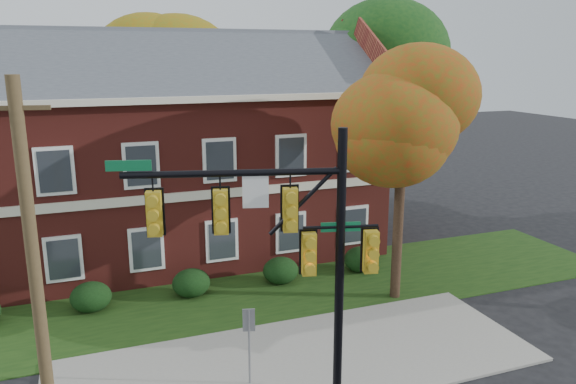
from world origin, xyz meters
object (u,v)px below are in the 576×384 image
object	(u,v)px
tree_near_right	(411,116)
tree_far_rear	(163,52)
hedge_far_right	(361,259)
tree_right_rear	(385,67)
hedge_left	(91,297)
apartment_building	(164,143)
hedge_center	(191,283)
utility_pole	(35,272)
sign_post	(249,334)
hedge_right	(281,271)
traffic_signal	(288,241)

from	to	relation	value
tree_near_right	tree_far_rear	bearing A→B (deg)	110.27
hedge_far_right	tree_right_rear	bearing A→B (deg)	54.77
hedge_left	tree_far_rear	xyz separation A→B (m)	(4.84, 13.09, 8.32)
apartment_building	tree_far_rear	world-z (taller)	tree_far_rear
apartment_building	hedge_center	world-z (taller)	apartment_building
hedge_far_right	tree_near_right	bearing A→B (deg)	-85.48
tree_far_rear	tree_right_rear	bearing A→B (deg)	-35.00
hedge_center	utility_pole	bearing A→B (deg)	-122.94
apartment_building	utility_pole	size ratio (longest dim) A/B	2.26
hedge_center	sign_post	size ratio (longest dim) A/B	0.62
tree_near_right	tree_right_rear	world-z (taller)	tree_right_rear
hedge_left	utility_pole	world-z (taller)	utility_pole
utility_pole	tree_near_right	bearing A→B (deg)	29.04
hedge_right	tree_near_right	world-z (taller)	tree_near_right
hedge_center	tree_right_rear	bearing A→B (deg)	28.37
hedge_left	hedge_far_right	distance (m)	10.50
apartment_building	sign_post	bearing A→B (deg)	-88.29
apartment_building	traffic_signal	xyz separation A→B (m)	(1.02, -12.67, -0.60)
tree_near_right	utility_pole	distance (m)	12.72
tree_near_right	hedge_center	bearing A→B (deg)	158.58
hedge_center	hedge_far_right	size ratio (longest dim) A/B	1.00
tree_right_rear	hedge_far_right	bearing A→B (deg)	-125.23
traffic_signal	utility_pole	xyz separation A→B (m)	(-5.56, 0.41, -0.17)
sign_post	hedge_center	bearing A→B (deg)	108.14
hedge_right	traffic_signal	world-z (taller)	traffic_signal
hedge_left	traffic_signal	world-z (taller)	traffic_signal
traffic_signal	apartment_building	bearing A→B (deg)	109.20
hedge_left	hedge_right	world-z (taller)	same
apartment_building	hedge_right	distance (m)	7.73
hedge_left	tree_near_right	distance (m)	12.68
sign_post	utility_pole	bearing A→B (deg)	-156.85
hedge_far_right	tree_far_rear	size ratio (longest dim) A/B	0.12
hedge_far_right	utility_pole	world-z (taller)	utility_pole
hedge_left	traffic_signal	size ratio (longest dim) A/B	0.20
apartment_building	tree_far_rear	bearing A→B (deg)	80.29
hedge_left	hedge_right	bearing A→B (deg)	0.00
sign_post	hedge_left	bearing A→B (deg)	136.39
hedge_right	hedge_far_right	xyz separation A→B (m)	(3.50, 0.00, 0.00)
apartment_building	hedge_left	bearing A→B (deg)	-123.67
utility_pole	sign_post	bearing A→B (deg)	17.67
apartment_building	hedge_far_right	size ratio (longest dim) A/B	13.43
apartment_building	sign_post	distance (m)	12.07
hedge_right	tree_near_right	bearing A→B (deg)	-37.28
tree_near_right	traffic_signal	size ratio (longest dim) A/B	1.21
apartment_building	traffic_signal	world-z (taller)	apartment_building
hedge_far_right	hedge_right	bearing A→B (deg)	180.00
hedge_left	sign_post	xyz separation A→B (m)	(3.85, -6.30, 1.00)
tree_far_rear	traffic_signal	xyz separation A→B (m)	(-0.32, -20.51, -4.45)
tree_near_right	sign_post	xyz separation A→B (m)	(-6.88, -3.47, -5.14)
sign_post	tree_near_right	bearing A→B (deg)	41.78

